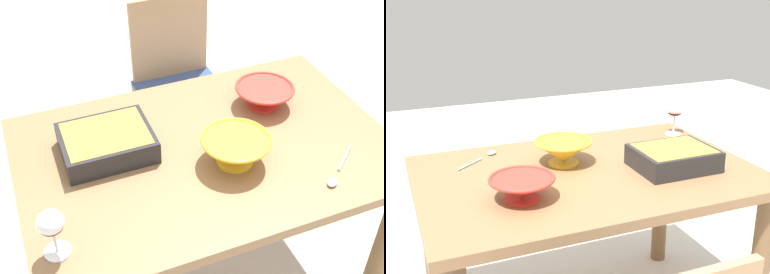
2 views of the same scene
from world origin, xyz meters
The scene contains 6 objects.
dining_table centered at (0.00, 0.00, 0.61)m, with size 1.27×0.85×0.73m.
wine_glass centered at (-0.55, -0.26, 0.84)m, with size 0.08×0.08×0.15m.
casserole_dish centered at (-0.32, 0.10, 0.77)m, with size 0.30×0.24×0.08m.
mixing_bowl centered at (0.06, -0.10, 0.78)m, with size 0.23×0.23×0.10m.
small_bowl centered at (0.30, 0.15, 0.77)m, with size 0.22×0.22×0.08m.
serving_spoon centered at (0.33, -0.28, 0.73)m, with size 0.19×0.16×0.01m.
Camera 2 is at (0.70, 1.60, 1.44)m, focal length 46.15 mm.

